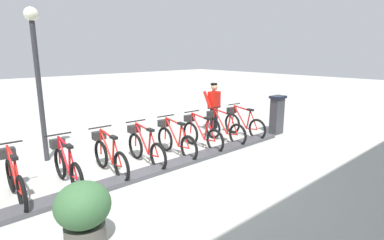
# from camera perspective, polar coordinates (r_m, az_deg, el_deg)

# --- Properties ---
(ground_plane) EXTENTS (60.00, 60.00, 0.00)m
(ground_plane) POSITION_cam_1_polar(r_m,az_deg,el_deg) (7.01, -7.82, -9.94)
(ground_plane) COLOR #AFB0A8
(dock_rail_base) EXTENTS (0.44, 9.24, 0.10)m
(dock_rail_base) POSITION_cam_1_polar(r_m,az_deg,el_deg) (6.99, -7.83, -9.56)
(dock_rail_base) COLOR #47474C
(dock_rail_base) RESTS_ON ground
(payment_kiosk) EXTENTS (0.36, 0.52, 1.28)m
(payment_kiosk) POSITION_cam_1_polar(r_m,az_deg,el_deg) (10.43, 15.63, 1.06)
(payment_kiosk) COLOR #38383D
(payment_kiosk) RESTS_ON ground
(bike_docked_0) EXTENTS (1.72, 0.54, 1.02)m
(bike_docked_0) POSITION_cam_1_polar(r_m,az_deg,el_deg) (9.96, 9.47, -0.58)
(bike_docked_0) COLOR black
(bike_docked_0) RESTS_ON ground
(bike_docked_1) EXTENTS (1.72, 0.54, 1.02)m
(bike_docked_1) POSITION_cam_1_polar(r_m,az_deg,el_deg) (9.26, 5.83, -1.47)
(bike_docked_1) COLOR black
(bike_docked_1) RESTS_ON ground
(bike_docked_2) EXTENTS (1.72, 0.54, 1.02)m
(bike_docked_2) POSITION_cam_1_polar(r_m,az_deg,el_deg) (8.61, 1.62, -2.50)
(bike_docked_2) COLOR black
(bike_docked_2) RESTS_ON ground
(bike_docked_3) EXTENTS (1.72, 0.54, 1.02)m
(bike_docked_3) POSITION_cam_1_polar(r_m,az_deg,el_deg) (8.02, -3.26, -3.67)
(bike_docked_3) COLOR black
(bike_docked_3) RESTS_ON ground
(bike_docked_4) EXTENTS (1.72, 0.54, 1.02)m
(bike_docked_4) POSITION_cam_1_polar(r_m,az_deg,el_deg) (7.50, -8.89, -4.98)
(bike_docked_4) COLOR black
(bike_docked_4) RESTS_ON ground
(bike_docked_5) EXTENTS (1.72, 0.54, 1.02)m
(bike_docked_5) POSITION_cam_1_polar(r_m,az_deg,el_deg) (7.06, -15.31, -6.41)
(bike_docked_5) COLOR black
(bike_docked_5) RESTS_ON ground
(bike_docked_6) EXTENTS (1.72, 0.54, 1.02)m
(bike_docked_6) POSITION_cam_1_polar(r_m,az_deg,el_deg) (6.73, -22.50, -7.90)
(bike_docked_6) COLOR black
(bike_docked_6) RESTS_ON ground
(bike_docked_7) EXTENTS (1.72, 0.54, 1.02)m
(bike_docked_7) POSITION_cam_1_polar(r_m,az_deg,el_deg) (6.52, -30.36, -9.39)
(bike_docked_7) COLOR black
(bike_docked_7) RESTS_ON ground
(worker_near_rack) EXTENTS (0.49, 0.67, 1.66)m
(worker_near_rack) POSITION_cam_1_polar(r_m,az_deg,el_deg) (10.33, 4.12, 2.75)
(worker_near_rack) COLOR white
(worker_near_rack) RESTS_ON ground
(lamp_post) EXTENTS (0.32, 0.32, 3.68)m
(lamp_post) POSITION_cam_1_polar(r_m,az_deg,el_deg) (8.15, -27.16, 9.57)
(lamp_post) COLOR #2D2D33
(lamp_post) RESTS_ON ground
(planter_bush) EXTENTS (0.76, 0.76, 0.97)m
(planter_bush) POSITION_cam_1_polar(r_m,az_deg,el_deg) (4.58, -19.70, -15.98)
(planter_bush) COLOR #59544C
(planter_bush) RESTS_ON ground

